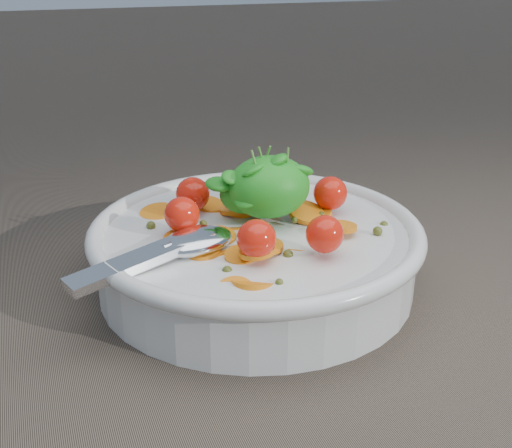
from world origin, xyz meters
name	(u,v)px	position (x,y,z in m)	size (l,w,h in m)	color
ground	(267,286)	(0.00, 0.00, 0.00)	(6.00, 6.00, 0.00)	brown
bowl	(256,249)	(-0.01, 0.01, 0.03)	(0.30, 0.28, 0.12)	silver
napkin	(267,201)	(0.07, 0.18, 0.00)	(0.17, 0.15, 0.01)	white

